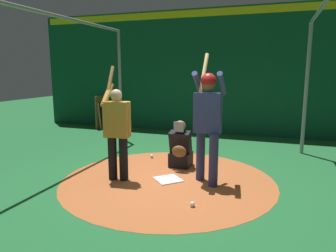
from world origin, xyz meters
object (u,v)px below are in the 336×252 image
at_px(home_plate, 168,179).
at_px(catcher, 180,149).
at_px(batter, 208,117).
at_px(baseball_0, 152,156).
at_px(bat_rack, 104,112).
at_px(baseball_1, 193,204).
at_px(visitor, 117,128).

xyz_separation_m(home_plate, catcher, (-0.79, -0.02, 0.35)).
bearing_deg(batter, home_plate, -81.58).
bearing_deg(baseball_0, bat_rack, -135.44).
relative_size(batter, baseball_1, 29.21).
relative_size(home_plate, catcher, 0.46).
bearing_deg(bat_rack, home_plate, 41.82).
bearing_deg(catcher, baseball_0, -116.67).
xyz_separation_m(home_plate, baseball_1, (0.91, 0.68, 0.03)).
bearing_deg(visitor, batter, 96.37).
relative_size(batter, bat_rack, 2.06).
bearing_deg(home_plate, baseball_0, -146.28).
relative_size(visitor, bat_rack, 1.85).
distance_m(catcher, bat_rack, 4.96).
bearing_deg(baseball_1, home_plate, -143.22).
height_order(batter, visitor, batter).
height_order(batter, baseball_0, batter).
relative_size(home_plate, baseball_0, 5.68).
relative_size(visitor, baseball_1, 26.34).
relative_size(visitor, baseball_0, 26.34).
relative_size(catcher, visitor, 0.47).
height_order(visitor, baseball_0, visitor).
bearing_deg(baseball_1, bat_rack, -139.03).
distance_m(batter, visitor, 1.53).
distance_m(baseball_0, baseball_1, 2.54).
relative_size(home_plate, batter, 0.19).
distance_m(batter, bat_rack, 5.95).
xyz_separation_m(home_plate, bat_rack, (-4.12, -3.69, 0.48)).
xyz_separation_m(batter, visitor, (0.35, -1.48, -0.22)).
height_order(catcher, bat_rack, bat_rack).
xyz_separation_m(bat_rack, baseball_0, (2.95, 2.91, -0.45)).
xyz_separation_m(catcher, baseball_0, (-0.38, -0.76, -0.32)).
bearing_deg(catcher, home_plate, 1.29).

